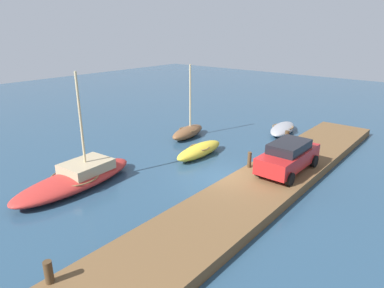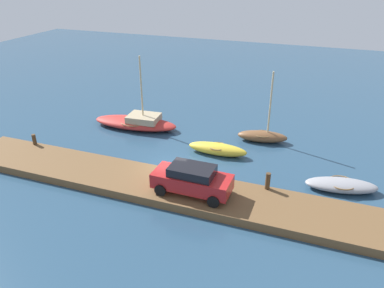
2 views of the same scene
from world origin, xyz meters
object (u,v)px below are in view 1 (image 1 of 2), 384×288
at_px(rowboat_brown, 188,131).
at_px(rowboat_grey, 283,129).
at_px(sailboat_red, 77,178).
at_px(rowboat_yellow, 199,150).
at_px(mooring_post_west, 49,272).
at_px(mooring_post_mid_east, 287,138).
at_px(parked_car, 288,156).
at_px(mooring_post_mid_west, 249,160).

height_order(rowboat_brown, rowboat_grey, rowboat_brown).
bearing_deg(rowboat_brown, sailboat_red, 177.07).
bearing_deg(rowboat_brown, rowboat_yellow, -137.62).
bearing_deg(rowboat_brown, mooring_post_west, -162.97).
distance_m(rowboat_brown, mooring_post_mid_east, 7.02).
distance_m(rowboat_yellow, mooring_post_west, 12.40).
distance_m(sailboat_red, mooring_post_mid_east, 12.62).
distance_m(sailboat_red, parked_car, 10.71).
distance_m(rowboat_brown, sailboat_red, 9.66).
bearing_deg(rowboat_grey, mooring_post_mid_west, -177.15).
distance_m(rowboat_yellow, mooring_post_mid_west, 3.88).
distance_m(mooring_post_mid_west, mooring_post_mid_east, 4.51).
relative_size(sailboat_red, mooring_post_mid_east, 7.05).
xyz_separation_m(mooring_post_west, parked_car, (12.06, -1.79, 0.48)).
relative_size(sailboat_red, parked_car, 1.62).
distance_m(rowboat_brown, rowboat_grey, 7.19).
relative_size(mooring_post_west, mooring_post_mid_east, 0.75).
xyz_separation_m(rowboat_grey, mooring_post_mid_east, (-3.84, -2.06, 0.64)).
distance_m(rowboat_brown, rowboat_yellow, 3.89).
height_order(rowboat_grey, mooring_post_west, mooring_post_west).
distance_m(mooring_post_mid_west, parked_car, 2.00).
bearing_deg(rowboat_yellow, rowboat_brown, 49.82).
height_order(mooring_post_west, mooring_post_mid_east, mooring_post_mid_east).
bearing_deg(mooring_post_west, parked_car, -8.45).
height_order(sailboat_red, rowboat_grey, sailboat_red).
xyz_separation_m(sailboat_red, rowboat_yellow, (7.17, -2.07, -0.08)).
xyz_separation_m(rowboat_yellow, mooring_post_west, (-11.80, -3.81, 0.45)).
bearing_deg(parked_car, mooring_post_mid_west, 114.27).
bearing_deg(mooring_post_west, rowboat_brown, 25.61).
xyz_separation_m(rowboat_brown, mooring_post_west, (-14.24, -6.83, 0.40)).
bearing_deg(mooring_post_west, sailboat_red, 51.78).
bearing_deg(sailboat_red, rowboat_grey, -18.61).
height_order(mooring_post_mid_west, parked_car, parked_car).
distance_m(rowboat_grey, mooring_post_west, 19.74).
relative_size(rowboat_brown, rowboat_grey, 1.23).
bearing_deg(rowboat_grey, rowboat_yellow, 156.39).
bearing_deg(mooring_post_west, rowboat_grey, 5.99).
bearing_deg(mooring_post_mid_west, parked_car, -66.22).
bearing_deg(rowboat_grey, mooring_post_mid_east, -162.80).
xyz_separation_m(rowboat_brown, sailboat_red, (-9.62, -0.95, 0.03)).
height_order(rowboat_brown, parked_car, rowboat_brown).
xyz_separation_m(mooring_post_mid_east, parked_car, (-3.72, -1.79, 0.36)).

